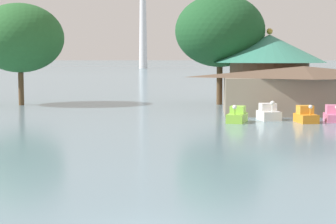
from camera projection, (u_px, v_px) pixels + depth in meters
pedal_boat_lime at (237, 116)px, 48.67m from camera, size 2.01×2.97×1.58m
pedal_boat_white at (269, 113)px, 50.49m from camera, size 2.10×2.59×1.78m
pedal_boat_orange at (306, 116)px, 48.44m from camera, size 1.91×2.57×1.59m
pedal_boat_pink at (335, 115)px, 49.31m from camera, size 1.73×2.70×1.48m
boathouse at (303, 89)px, 55.59m from camera, size 16.59×8.16×4.68m
green_roof_pavilion at (269, 64)px, 64.72m from camera, size 12.75×12.75×8.81m
shoreline_tree_tall_left at (20, 38)px, 65.35m from camera, size 10.09×10.09×11.72m
shoreline_tree_mid at (220, 31)px, 66.25m from camera, size 10.47×10.47×12.82m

